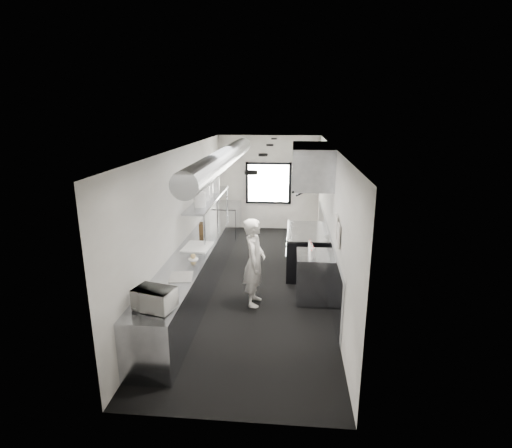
% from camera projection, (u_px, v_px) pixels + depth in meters
% --- Properties ---
extents(floor, '(3.00, 8.00, 0.01)m').
position_uv_depth(floor, '(257.00, 281.00, 8.52)').
color(floor, black).
rests_on(floor, ground).
extents(ceiling, '(3.00, 8.00, 0.01)m').
position_uv_depth(ceiling, '(257.00, 148.00, 7.75)').
color(ceiling, beige).
rests_on(ceiling, wall_back).
extents(wall_back, '(3.00, 0.02, 2.80)m').
position_uv_depth(wall_back, '(268.00, 183.00, 11.97)').
color(wall_back, silver).
rests_on(wall_back, floor).
extents(wall_front, '(3.00, 0.02, 2.80)m').
position_uv_depth(wall_front, '(223.00, 313.00, 4.30)').
color(wall_front, silver).
rests_on(wall_front, floor).
extents(wall_left, '(0.02, 8.00, 2.80)m').
position_uv_depth(wall_left, '(184.00, 216.00, 8.26)').
color(wall_left, silver).
rests_on(wall_left, floor).
extents(wall_right, '(0.02, 8.00, 2.80)m').
position_uv_depth(wall_right, '(331.00, 219.00, 8.00)').
color(wall_right, silver).
rests_on(wall_right, floor).
extents(wall_cladding, '(0.03, 5.50, 1.10)m').
position_uv_depth(wall_cladding, '(327.00, 254.00, 8.53)').
color(wall_cladding, '#8F939C').
rests_on(wall_cladding, wall_right).
extents(hvac_duct, '(0.40, 6.40, 0.40)m').
position_uv_depth(hvac_duct, '(224.00, 158.00, 8.26)').
color(hvac_duct, gray).
rests_on(hvac_duct, ceiling).
extents(service_window, '(1.36, 0.05, 1.25)m').
position_uv_depth(service_window, '(268.00, 183.00, 11.93)').
color(service_window, white).
rests_on(service_window, wall_back).
extents(exhaust_hood, '(0.81, 2.20, 0.88)m').
position_uv_depth(exhaust_hood, '(311.00, 165.00, 8.44)').
color(exhaust_hood, '#8F939C').
rests_on(exhaust_hood, ceiling).
extents(prep_counter, '(0.70, 6.00, 0.90)m').
position_uv_depth(prep_counter, '(197.00, 268.00, 8.02)').
color(prep_counter, '#8F939C').
rests_on(prep_counter, floor).
extents(pass_shelf, '(0.45, 3.00, 0.68)m').
position_uv_depth(pass_shelf, '(209.00, 199.00, 9.16)').
color(pass_shelf, '#8F939C').
rests_on(pass_shelf, prep_counter).
extents(range, '(0.88, 1.60, 0.94)m').
position_uv_depth(range, '(305.00, 251.00, 8.97)').
color(range, black).
rests_on(range, floor).
extents(bottle_station, '(0.65, 0.80, 0.90)m').
position_uv_depth(bottle_station, '(313.00, 277.00, 7.62)').
color(bottle_station, '#8F939C').
rests_on(bottle_station, floor).
extents(far_work_table, '(0.70, 1.20, 0.90)m').
position_uv_depth(far_work_table, '(227.00, 220.00, 11.56)').
color(far_work_table, '#8F939C').
rests_on(far_work_table, floor).
extents(notice_sheet_a, '(0.02, 0.28, 0.38)m').
position_uv_depth(notice_sheet_a, '(336.00, 226.00, 6.80)').
color(notice_sheet_a, silver).
rests_on(notice_sheet_a, wall_right).
extents(notice_sheet_b, '(0.02, 0.28, 0.38)m').
position_uv_depth(notice_sheet_b, '(338.00, 235.00, 6.48)').
color(notice_sheet_b, silver).
rests_on(notice_sheet_b, wall_right).
extents(line_cook, '(0.42, 0.62, 1.65)m').
position_uv_depth(line_cook, '(254.00, 262.00, 7.32)').
color(line_cook, silver).
rests_on(line_cook, floor).
extents(microwave, '(0.57, 0.49, 0.30)m').
position_uv_depth(microwave, '(154.00, 299.00, 5.41)').
color(microwave, silver).
rests_on(microwave, prep_counter).
extents(deli_tub_a, '(0.17, 0.17, 0.10)m').
position_uv_depth(deli_tub_a, '(152.00, 296.00, 5.73)').
color(deli_tub_a, silver).
rests_on(deli_tub_a, prep_counter).
extents(deli_tub_b, '(0.18, 0.18, 0.11)m').
position_uv_depth(deli_tub_b, '(154.00, 289.00, 5.93)').
color(deli_tub_b, silver).
rests_on(deli_tub_b, prep_counter).
extents(newspaper, '(0.43, 0.50, 0.01)m').
position_uv_depth(newspaper, '(181.00, 277.00, 6.48)').
color(newspaper, silver).
rests_on(newspaper, prep_counter).
extents(small_plate, '(0.22, 0.22, 0.01)m').
position_uv_depth(small_plate, '(193.00, 259.00, 7.24)').
color(small_plate, white).
rests_on(small_plate, prep_counter).
extents(pastry, '(0.09, 0.09, 0.09)m').
position_uv_depth(pastry, '(193.00, 256.00, 7.23)').
color(pastry, tan).
rests_on(pastry, small_plate).
extents(cutting_board, '(0.54, 0.70, 0.02)m').
position_uv_depth(cutting_board, '(197.00, 247.00, 7.90)').
color(cutting_board, white).
rests_on(cutting_board, prep_counter).
extents(knife_block, '(0.13, 0.23, 0.24)m').
position_uv_depth(knife_block, '(202.00, 229.00, 8.72)').
color(knife_block, '#4F3A1C').
rests_on(knife_block, prep_counter).
extents(plate_stack_a, '(0.30, 0.30, 0.29)m').
position_uv_depth(plate_stack_a, '(200.00, 200.00, 8.27)').
color(plate_stack_a, white).
rests_on(plate_stack_a, pass_shelf).
extents(plate_stack_b, '(0.31, 0.31, 0.31)m').
position_uv_depth(plate_stack_b, '(205.00, 193.00, 8.89)').
color(plate_stack_b, white).
rests_on(plate_stack_b, pass_shelf).
extents(plate_stack_c, '(0.29, 0.29, 0.33)m').
position_uv_depth(plate_stack_c, '(208.00, 190.00, 9.22)').
color(plate_stack_c, white).
rests_on(plate_stack_c, pass_shelf).
extents(plate_stack_d, '(0.33, 0.33, 0.39)m').
position_uv_depth(plate_stack_d, '(214.00, 185.00, 9.70)').
color(plate_stack_d, white).
rests_on(plate_stack_d, pass_shelf).
extents(squeeze_bottle_a, '(0.07, 0.07, 0.16)m').
position_uv_depth(squeeze_bottle_a, '(311.00, 255.00, 7.24)').
color(squeeze_bottle_a, white).
rests_on(squeeze_bottle_a, bottle_station).
extents(squeeze_bottle_b, '(0.08, 0.08, 0.20)m').
position_uv_depth(squeeze_bottle_b, '(313.00, 253.00, 7.30)').
color(squeeze_bottle_b, white).
rests_on(squeeze_bottle_b, bottle_station).
extents(squeeze_bottle_c, '(0.08, 0.08, 0.19)m').
position_uv_depth(squeeze_bottle_c, '(311.00, 250.00, 7.48)').
color(squeeze_bottle_c, white).
rests_on(squeeze_bottle_c, bottle_station).
extents(squeeze_bottle_d, '(0.06, 0.06, 0.18)m').
position_uv_depth(squeeze_bottle_d, '(311.00, 247.00, 7.60)').
color(squeeze_bottle_d, white).
rests_on(squeeze_bottle_d, bottle_station).
extents(squeeze_bottle_e, '(0.07, 0.07, 0.17)m').
position_uv_depth(squeeze_bottle_e, '(310.00, 245.00, 7.79)').
color(squeeze_bottle_e, white).
rests_on(squeeze_bottle_e, bottle_station).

